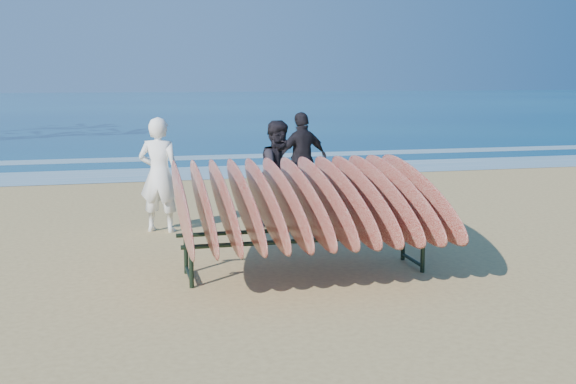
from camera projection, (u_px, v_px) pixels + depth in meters
name	position (u px, v px, depth m)	size (l,w,h in m)	color
ground	(303.00, 276.00, 9.10)	(120.00, 120.00, 0.00)	tan
ocean	(133.00, 105.00, 61.74)	(160.00, 160.00, 0.00)	navy
foam_near	(201.00, 173.00, 18.67)	(160.00, 160.00, 0.00)	white
foam_far	(186.00, 158.00, 22.02)	(160.00, 160.00, 0.00)	white
surfboard_rack	(305.00, 200.00, 9.10)	(3.21, 2.96, 1.55)	black
person_white	(159.00, 175.00, 11.57)	(0.68, 0.44, 1.85)	white
person_dark_a	(280.00, 173.00, 12.06)	(0.86, 0.67, 1.77)	black
person_dark_b	(302.00, 159.00, 13.96)	(1.06, 0.44, 1.81)	black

